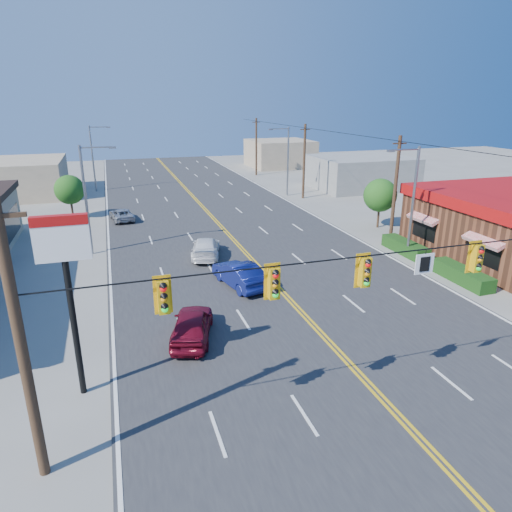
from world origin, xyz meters
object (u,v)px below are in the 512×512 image
object	(u,v)px
signal_span	(391,283)
car_magenta	(192,326)
pizza_hut_sign	(66,270)
car_blue	(239,275)
car_white	(206,248)
car_silver	(122,215)

from	to	relation	value
signal_span	car_magenta	world-z (taller)	signal_span
pizza_hut_sign	car_blue	distance (m)	13.01
car_white	car_silver	world-z (taller)	car_white
signal_span	car_magenta	xyz separation A→B (m)	(-6.02, 6.81, -4.13)
signal_span	car_blue	world-z (taller)	signal_span
car_blue	car_white	xyz separation A→B (m)	(-0.83, 6.11, -0.07)
car_silver	pizza_hut_sign	bearing A→B (deg)	77.21
car_blue	car_white	size ratio (longest dim) A/B	0.98
car_blue	car_silver	xyz separation A→B (m)	(-6.29, 18.92, -0.20)
car_blue	car_magenta	bearing A→B (deg)	42.42
car_white	car_silver	size ratio (longest dim) A/B	1.18
car_blue	car_white	distance (m)	6.16
car_magenta	signal_span	bearing A→B (deg)	148.13
pizza_hut_sign	car_silver	distance (m)	27.91
signal_span	car_silver	bearing A→B (deg)	104.90
signal_span	car_white	xyz separation A→B (m)	(-2.89, 18.60, -4.19)
pizza_hut_sign	car_white	world-z (taller)	pizza_hut_sign
signal_span	car_silver	world-z (taller)	signal_span
car_silver	car_magenta	bearing A→B (deg)	87.90
pizza_hut_sign	car_magenta	bearing A→B (deg)	30.01
car_silver	signal_span	bearing A→B (deg)	97.37
signal_span	car_blue	xyz separation A→B (m)	(-2.07, 12.49, -4.12)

